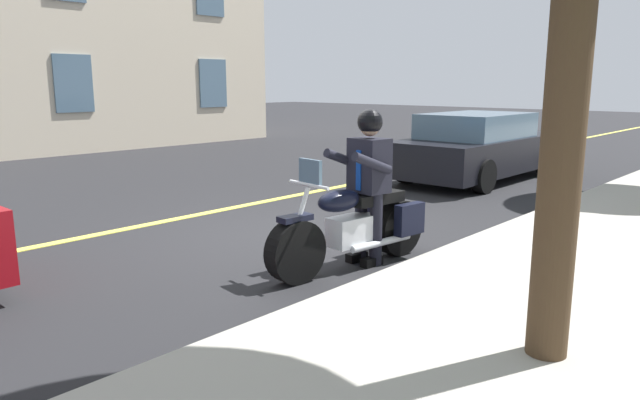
% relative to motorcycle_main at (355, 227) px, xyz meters
% --- Properties ---
extents(ground_plane, '(80.00, 80.00, 0.00)m').
position_rel_motorcycle_main_xyz_m(ground_plane, '(-0.47, -1.42, -0.45)').
color(ground_plane, black).
extents(lane_center_stripe, '(60.00, 0.16, 0.01)m').
position_rel_motorcycle_main_xyz_m(lane_center_stripe, '(-0.47, -3.42, -0.45)').
color(lane_center_stripe, '#E5DB4C').
rests_on(lane_center_stripe, ground_plane).
extents(motorcycle_main, '(2.22, 0.76, 1.26)m').
position_rel_motorcycle_main_xyz_m(motorcycle_main, '(0.00, 0.00, 0.00)').
color(motorcycle_main, black).
rests_on(motorcycle_main, ground_plane).
extents(rider_main, '(0.67, 0.60, 1.74)m').
position_rel_motorcycle_main_xyz_m(rider_main, '(-0.19, 0.02, 0.58)').
color(rider_main, black).
rests_on(rider_main, ground_plane).
extents(car_dark, '(4.60, 1.92, 1.40)m').
position_rel_motorcycle_main_xyz_m(car_dark, '(-6.41, -1.87, 0.24)').
color(car_dark, black).
rests_on(car_dark, ground_plane).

